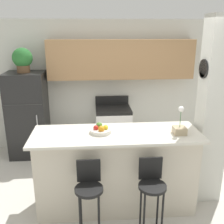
{
  "coord_description": "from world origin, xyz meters",
  "views": [
    {
      "loc": [
        -0.3,
        -3.11,
        2.36
      ],
      "look_at": [
        0.0,
        0.72,
        1.14
      ],
      "focal_mm": 42.0,
      "sensor_mm": 36.0,
      "label": 1
    }
  ],
  "objects_px": {
    "bar_stool_left": "(89,190)",
    "stove_range": "(113,129)",
    "potted_plant_on_fridge": "(22,59)",
    "fruit_bowl": "(101,130)",
    "trash_bin": "(59,148)",
    "orchid_vase": "(180,128)",
    "refrigerator": "(28,115)",
    "bar_stool_right": "(152,187)"
  },
  "relations": [
    {
      "from": "bar_stool_left",
      "to": "stove_range",
      "type": "bearing_deg",
      "value": 78.5
    },
    {
      "from": "bar_stool_left",
      "to": "potted_plant_on_fridge",
      "type": "distance_m",
      "value": 2.82
    },
    {
      "from": "potted_plant_on_fridge",
      "to": "fruit_bowl",
      "type": "height_order",
      "value": "potted_plant_on_fridge"
    },
    {
      "from": "fruit_bowl",
      "to": "trash_bin",
      "type": "relative_size",
      "value": 0.73
    },
    {
      "from": "trash_bin",
      "to": "orchid_vase",
      "type": "bearing_deg",
      "value": -42.56
    },
    {
      "from": "refrigerator",
      "to": "trash_bin",
      "type": "xyz_separation_m",
      "value": [
        0.57,
        -0.21,
        -0.62
      ]
    },
    {
      "from": "stove_range",
      "to": "bar_stool_right",
      "type": "bearing_deg",
      "value": -83.47
    },
    {
      "from": "fruit_bowl",
      "to": "trash_bin",
      "type": "xyz_separation_m",
      "value": [
        -0.75,
        1.48,
        -0.94
      ]
    },
    {
      "from": "refrigerator",
      "to": "orchid_vase",
      "type": "distance_m",
      "value": 2.97
    },
    {
      "from": "trash_bin",
      "to": "stove_range",
      "type": "bearing_deg",
      "value": 11.95
    },
    {
      "from": "bar_stool_right",
      "to": "orchid_vase",
      "type": "height_order",
      "value": "orchid_vase"
    },
    {
      "from": "refrigerator",
      "to": "potted_plant_on_fridge",
      "type": "bearing_deg",
      "value": 118.86
    },
    {
      "from": "potted_plant_on_fridge",
      "to": "orchid_vase",
      "type": "distance_m",
      "value": 3.02
    },
    {
      "from": "refrigerator",
      "to": "bar_stool_right",
      "type": "bearing_deg",
      "value": -50.19
    },
    {
      "from": "bar_stool_left",
      "to": "trash_bin",
      "type": "distance_m",
      "value": 2.17
    },
    {
      "from": "potted_plant_on_fridge",
      "to": "refrigerator",
      "type": "bearing_deg",
      "value": -61.14
    },
    {
      "from": "stove_range",
      "to": "bar_stool_left",
      "type": "height_order",
      "value": "stove_range"
    },
    {
      "from": "orchid_vase",
      "to": "trash_bin",
      "type": "relative_size",
      "value": 0.97
    },
    {
      "from": "stove_range",
      "to": "trash_bin",
      "type": "height_order",
      "value": "stove_range"
    },
    {
      "from": "bar_stool_left",
      "to": "potted_plant_on_fridge",
      "type": "height_order",
      "value": "potted_plant_on_fridge"
    },
    {
      "from": "refrigerator",
      "to": "fruit_bowl",
      "type": "height_order",
      "value": "refrigerator"
    },
    {
      "from": "orchid_vase",
      "to": "bar_stool_left",
      "type": "bearing_deg",
      "value": -159.02
    },
    {
      "from": "refrigerator",
      "to": "trash_bin",
      "type": "relative_size",
      "value": 4.26
    },
    {
      "from": "orchid_vase",
      "to": "trash_bin",
      "type": "height_order",
      "value": "orchid_vase"
    },
    {
      "from": "refrigerator",
      "to": "bar_stool_left",
      "type": "relative_size",
      "value": 1.7
    },
    {
      "from": "stove_range",
      "to": "potted_plant_on_fridge",
      "type": "xyz_separation_m",
      "value": [
        -1.62,
        -0.01,
        1.39
      ]
    },
    {
      "from": "bar_stool_right",
      "to": "trash_bin",
      "type": "bearing_deg",
      "value": 122.62
    },
    {
      "from": "fruit_bowl",
      "to": "bar_stool_right",
      "type": "bearing_deg",
      "value": -45.05
    },
    {
      "from": "bar_stool_right",
      "to": "stove_range",
      "type": "bearing_deg",
      "value": 96.53
    },
    {
      "from": "bar_stool_right",
      "to": "trash_bin",
      "type": "xyz_separation_m",
      "value": [
        -1.31,
        2.04,
        -0.44
      ]
    },
    {
      "from": "refrigerator",
      "to": "bar_stool_left",
      "type": "xyz_separation_m",
      "value": [
        1.16,
        -2.26,
        -0.18
      ]
    },
    {
      "from": "fruit_bowl",
      "to": "bar_stool_left",
      "type": "bearing_deg",
      "value": -105.8
    },
    {
      "from": "stove_range",
      "to": "trash_bin",
      "type": "bearing_deg",
      "value": -168.05
    },
    {
      "from": "bar_stool_left",
      "to": "orchid_vase",
      "type": "relative_size",
      "value": 2.6
    },
    {
      "from": "refrigerator",
      "to": "trash_bin",
      "type": "height_order",
      "value": "refrigerator"
    },
    {
      "from": "bar_stool_right",
      "to": "trash_bin",
      "type": "relative_size",
      "value": 2.51
    },
    {
      "from": "bar_stool_right",
      "to": "orchid_vase",
      "type": "relative_size",
      "value": 2.6
    },
    {
      "from": "refrigerator",
      "to": "bar_stool_left",
      "type": "bearing_deg",
      "value": -62.79
    },
    {
      "from": "stove_range",
      "to": "fruit_bowl",
      "type": "distance_m",
      "value": 1.86
    },
    {
      "from": "bar_stool_right",
      "to": "orchid_vase",
      "type": "bearing_deg",
      "value": 45.54
    },
    {
      "from": "orchid_vase",
      "to": "fruit_bowl",
      "type": "xyz_separation_m",
      "value": [
        -1.0,
        0.12,
        -0.04
      ]
    },
    {
      "from": "refrigerator",
      "to": "orchid_vase",
      "type": "relative_size",
      "value": 4.41
    }
  ]
}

